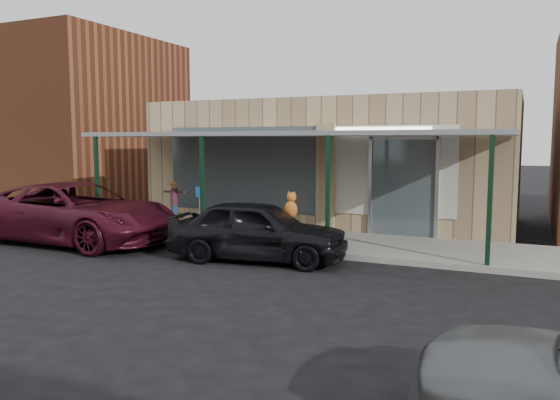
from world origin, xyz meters
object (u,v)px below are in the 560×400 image
at_px(handicap_sign, 200,205).
at_px(car_maroon, 76,213).
at_px(barrel_pumpkin, 238,228).
at_px(parked_sedan, 258,230).
at_px(barrel_scarecrow, 174,210).

distance_m(handicap_sign, car_maroon, 3.46).
relative_size(barrel_pumpkin, parked_sedan, 0.20).
xyz_separation_m(barrel_pumpkin, handicap_sign, (-1.14, -0.19, 0.63)).
distance_m(barrel_scarecrow, barrel_pumpkin, 3.20).
height_order(barrel_scarecrow, barrel_pumpkin, barrel_scarecrow).
bearing_deg(parked_sedan, car_maroon, 83.34).
bearing_deg(barrel_scarecrow, barrel_pumpkin, -19.15).
xyz_separation_m(barrel_pumpkin, car_maroon, (-4.21, -1.78, 0.42)).
bearing_deg(barrel_scarecrow, car_maroon, -110.53).
relative_size(handicap_sign, parked_sedan, 0.32).
bearing_deg(handicap_sign, car_maroon, -141.51).
xyz_separation_m(barrel_scarecrow, parked_sedan, (4.46, -2.89, 0.09)).
xyz_separation_m(parked_sedan, car_maroon, (-5.70, -0.05, 0.11)).
distance_m(barrel_scarecrow, parked_sedan, 5.32).
height_order(handicap_sign, car_maroon, car_maroon).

